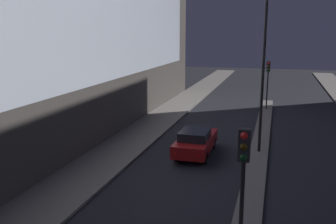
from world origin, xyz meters
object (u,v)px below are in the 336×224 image
Objects in this scene: traffic_light_mid at (268,74)px; street_lamp at (266,22)px; car_left_lane at (195,142)px; traffic_light_near at (243,168)px.

street_lamp reaches higher than traffic_light_mid.
street_lamp is 7.51m from car_left_lane.
traffic_light_near is 0.42× the size of street_lamp.
car_left_lane is (-3.44, 10.03, -2.44)m from traffic_light_near.
traffic_light_near is 0.96× the size of car_left_lane.
traffic_light_near and traffic_light_mid have the same top height.
street_lamp reaches higher than traffic_light_near.
street_lamp is at bearing -90.00° from traffic_light_mid.
car_left_lane is at bearing 108.94° from traffic_light_near.
traffic_light_mid reaches higher than car_left_lane.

